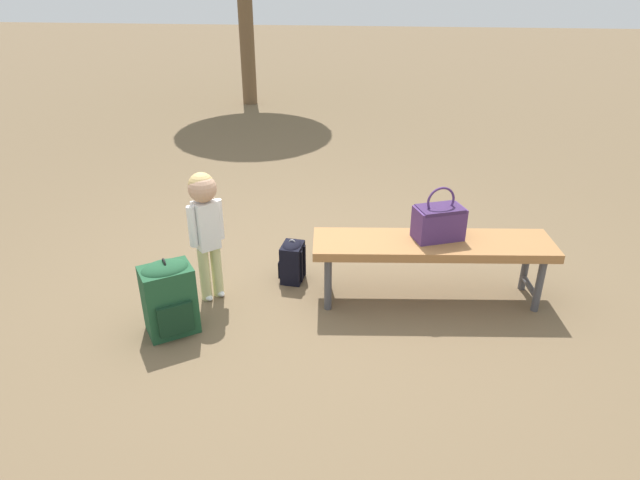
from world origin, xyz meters
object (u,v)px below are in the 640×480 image
at_px(child_standing, 205,217).
at_px(backpack_small, 292,260).
at_px(handbag, 439,221).
at_px(backpack_large, 169,296).
at_px(park_bench, 432,248).

xyz_separation_m(child_standing, backpack_small, (-0.52, -0.29, -0.44)).
bearing_deg(handbag, child_standing, 7.05).
height_order(child_standing, backpack_small, child_standing).
height_order(child_standing, backpack_large, child_standing).
distance_m(child_standing, backpack_large, 0.57).
bearing_deg(handbag, park_bench, 57.65).
bearing_deg(park_bench, backpack_small, -8.44).
relative_size(park_bench, backpack_large, 3.15).
height_order(park_bench, child_standing, child_standing).
height_order(handbag, backpack_large, handbag).
height_order(park_bench, backpack_small, park_bench).
height_order(park_bench, backpack_large, backpack_large).
height_order(park_bench, handbag, handbag).
distance_m(handbag, backpack_large, 1.81).
bearing_deg(child_standing, handbag, -172.95).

